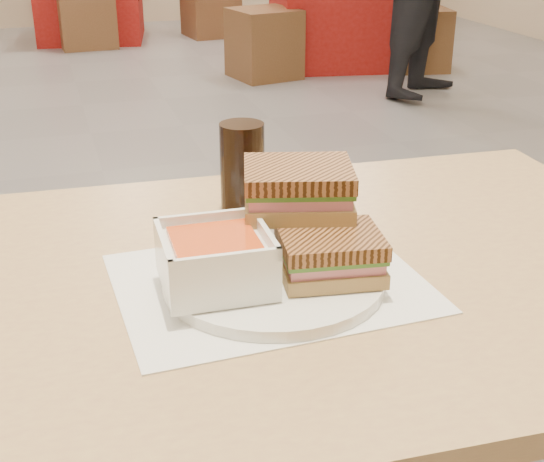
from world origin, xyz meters
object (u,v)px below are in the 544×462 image
object	(u,v)px
panini_lower	(330,254)
bg_chair_1r	(419,39)
soup_bowl	(216,261)
bg_table_1	(340,6)
bg_chair_1l	(264,44)
plate	(273,278)
bg_chair_2l	(86,16)
cola_glass	(242,170)
bg_chair_2r	(211,8)
main_table	(229,356)

from	to	relation	value
panini_lower	bg_chair_1r	size ratio (longest dim) A/B	0.29
soup_bowl	bg_table_1	xyz separation A→B (m)	(2.01, 4.60, -0.38)
panini_lower	bg_chair_1l	distance (m)	4.49
plate	bg_chair_2l	distance (m)	5.82
cola_glass	bg_chair_2r	bearing A→B (deg)	77.73
main_table	bg_chair_1r	world-z (taller)	main_table
bg_chair_1r	bg_chair_2l	distance (m)	2.74
bg_chair_1r	bg_table_1	bearing A→B (deg)	138.64
bg_chair_1r	soup_bowl	bearing A→B (deg)	-120.40
panini_lower	cola_glass	distance (m)	0.25
panini_lower	cola_glass	world-z (taller)	cola_glass
bg_chair_1l	bg_chair_1r	world-z (taller)	bg_chair_1l
main_table	bg_chair_1r	size ratio (longest dim) A/B	2.77
bg_chair_1l	bg_chair_2l	distance (m)	1.87
plate	bg_chair_1l	size ratio (longest dim) A/B	0.53
main_table	bg_chair_1r	bearing A→B (deg)	59.56
soup_bowl	bg_chair_1r	size ratio (longest dim) A/B	0.28
bg_chair_1r	bg_chair_2l	world-z (taller)	bg_chair_2l
main_table	bg_chair_2l	world-z (taller)	main_table
main_table	cola_glass	size ratio (longest dim) A/B	9.24
soup_bowl	plate	bearing A→B (deg)	6.62
plate	bg_chair_2r	size ratio (longest dim) A/B	0.53
main_table	bg_chair_2l	xyz separation A→B (m)	(0.23, 5.76, -0.39)
bg_chair_2r	cola_glass	bearing A→B (deg)	-102.27
main_table	bg_chair_2l	distance (m)	5.78
cola_glass	bg_chair_2l	size ratio (longest dim) A/B	0.27
soup_bowl	panini_lower	bearing A→B (deg)	-7.11
plate	panini_lower	size ratio (longest dim) A/B	2.05
main_table	plate	world-z (taller)	plate
main_table	bg_chair_2r	xyz separation A→B (m)	(1.33, 5.98, -0.39)
panini_lower	bg_chair_2r	size ratio (longest dim) A/B	0.26
panini_lower	bg_chair_1r	distance (m)	4.85
bg_chair_2l	bg_chair_1l	bearing A→B (deg)	-54.88
main_table	bg_table_1	bearing A→B (deg)	66.44
bg_chair_2r	panini_lower	bearing A→B (deg)	-101.45
main_table	bg_chair_2l	bearing A→B (deg)	87.73
main_table	panini_lower	size ratio (longest dim) A/B	9.71
bg_chair_2r	bg_table_1	bearing A→B (deg)	-65.42
main_table	bg_table_1	world-z (taller)	bg_table_1
main_table	cola_glass	distance (m)	0.26
cola_glass	bg_chair_2l	bearing A→B (deg)	88.37
bg_table_1	bg_chair_2r	size ratio (longest dim) A/B	2.21
panini_lower	bg_chair_1l	xyz separation A→B (m)	(1.20, 4.29, -0.56)
cola_glass	bg_table_1	world-z (taller)	cola_glass
plate	bg_chair_2l	bearing A→B (deg)	88.21
bg_chair_1l	bg_chair_2r	size ratio (longest dim) A/B	1.01
soup_bowl	bg_chair_2r	bearing A→B (deg)	77.34
soup_bowl	cola_glass	bearing A→B (deg)	67.82
bg_chair_1l	bg_chair_2l	size ratio (longest dim) A/B	0.99
bg_table_1	bg_chair_2l	size ratio (longest dim) A/B	2.17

